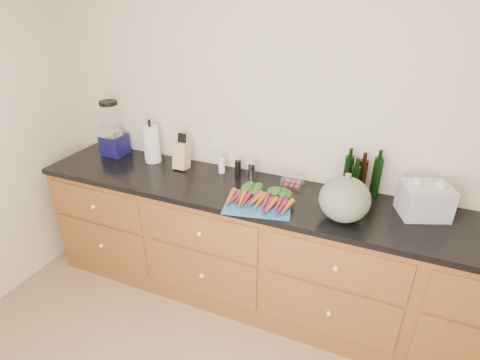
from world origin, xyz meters
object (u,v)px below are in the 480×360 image
at_px(cutting_board, 258,204).
at_px(squash, 345,199).
at_px(paper_towel, 152,144).
at_px(knife_block, 182,156).
at_px(blender_appliance, 113,132).
at_px(tomato_box, 293,182).
at_px(carrots, 260,198).

relative_size(cutting_board, squash, 1.40).
xyz_separation_m(squash, paper_towel, (-1.54, 0.28, 0.01)).
distance_m(squash, knife_block, 1.28).
bearing_deg(blender_appliance, cutting_board, -12.85).
bearing_deg(blender_appliance, tomato_box, 0.47).
xyz_separation_m(paper_towel, knife_block, (0.28, -0.02, -0.04)).
height_order(cutting_board, squash, squash).
bearing_deg(cutting_board, carrots, 90.00).
relative_size(cutting_board, carrots, 1.00).
xyz_separation_m(squash, tomato_box, (-0.39, 0.29, -0.10)).
distance_m(carrots, paper_towel, 1.07).
height_order(cutting_board, paper_towel, paper_towel).
bearing_deg(cutting_board, tomato_box, 68.23).
relative_size(blender_appliance, tomato_box, 3.12).
xyz_separation_m(carrots, blender_appliance, (-1.39, 0.28, 0.16)).
height_order(knife_block, tomato_box, knife_block).
distance_m(paper_towel, knife_block, 0.29).
relative_size(squash, paper_towel, 1.03).
bearing_deg(paper_towel, carrots, -15.74).
distance_m(paper_towel, tomato_box, 1.16).
distance_m(squash, blender_appliance, 1.93).
relative_size(squash, knife_block, 1.46).
height_order(squash, blender_appliance, blender_appliance).
bearing_deg(knife_block, paper_towel, 175.96).
distance_m(carrots, squash, 0.53).
distance_m(blender_appliance, knife_block, 0.66).
xyz_separation_m(carrots, squash, (0.52, 0.01, 0.10)).
height_order(carrots, knife_block, knife_block).
relative_size(cutting_board, blender_appliance, 0.93).
height_order(blender_appliance, knife_block, blender_appliance).
bearing_deg(paper_towel, tomato_box, 0.50).
distance_m(cutting_board, carrots, 0.04).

